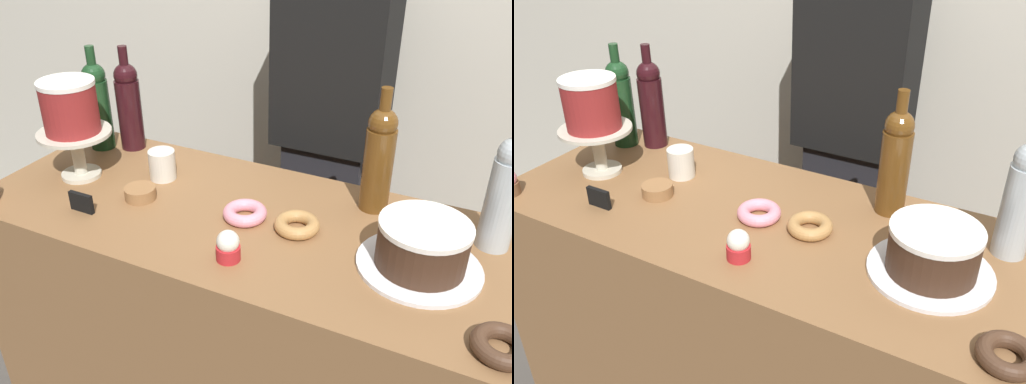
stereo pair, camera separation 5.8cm
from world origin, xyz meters
The scene contains 17 objects.
display_counter centered at (0.00, 0.00, 0.44)m, with size 1.51×0.58×0.88m.
cake_stand_pedestal centered at (-0.56, -0.01, 0.98)m, with size 0.20×0.20×0.14m.
white_layer_cake centered at (-0.56, -0.01, 1.10)m, with size 0.15×0.15×0.15m.
silver_serving_platter centered at (0.41, -0.02, 0.89)m, with size 0.27×0.27×0.01m.
chocolate_round_cake centered at (0.41, -0.02, 0.95)m, with size 0.20×0.20×0.11m.
wine_bottle_clear centered at (0.54, 0.14, 1.03)m, with size 0.08×0.08×0.33m.
wine_bottle_green centered at (-0.63, 0.18, 1.03)m, with size 0.08×0.08×0.33m.
wine_bottle_dark_red centered at (-0.55, 0.22, 1.03)m, with size 0.08×0.08×0.33m.
wine_bottle_amber centered at (0.25, 0.19, 1.03)m, with size 0.08×0.08×0.33m.
cupcake_vanilla centered at (0.02, -0.18, 0.92)m, with size 0.06×0.06×0.07m.
donut_pink centered at (-0.03, -0.01, 0.90)m, with size 0.11×0.11×0.03m.
donut_maple centered at (0.11, 0.00, 0.90)m, with size 0.11×0.11×0.03m.
donut_chocolate centered at (0.59, -0.21, 0.90)m, with size 0.11×0.11×0.03m.
cookie_stack centered at (-0.33, -0.04, 0.90)m, with size 0.08×0.08×0.03m.
price_sign_chalkboard centered at (-0.42, -0.16, 0.91)m, with size 0.07×0.01×0.05m.
coffee_cup_ceramic centered at (-0.34, 0.08, 0.93)m, with size 0.08×0.08×0.08m.
barista_figure centered at (-0.02, 0.61, 0.84)m, with size 0.36×0.22×1.60m.
Camera 1 is at (0.50, -1.02, 1.61)m, focal length 37.60 mm.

